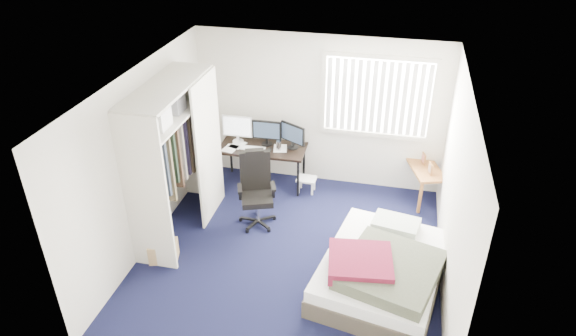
# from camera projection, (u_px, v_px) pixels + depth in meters

# --- Properties ---
(ground) EXTENTS (4.20, 4.20, 0.00)m
(ground) POSITION_uv_depth(u_px,v_px,m) (290.00, 255.00, 7.07)
(ground) COLOR black
(ground) RESTS_ON ground
(room_shell) EXTENTS (4.20, 4.20, 4.20)m
(room_shell) POSITION_uv_depth(u_px,v_px,m) (290.00, 159.00, 6.31)
(room_shell) COLOR silver
(room_shell) RESTS_ON ground
(window_assembly) EXTENTS (1.72, 0.09, 1.32)m
(window_assembly) POSITION_uv_depth(u_px,v_px,m) (377.00, 97.00, 7.81)
(window_assembly) COLOR white
(window_assembly) RESTS_ON ground
(closet) EXTENTS (0.64, 1.84, 2.22)m
(closet) POSITION_uv_depth(u_px,v_px,m) (174.00, 147.00, 6.94)
(closet) COLOR beige
(closet) RESTS_ON ground
(desk) EXTENTS (1.43, 0.69, 1.15)m
(desk) POSITION_uv_depth(u_px,v_px,m) (263.00, 144.00, 8.35)
(desk) COLOR black
(desk) RESTS_ON ground
(office_chair) EXTENTS (0.69, 0.69, 1.14)m
(office_chair) POSITION_uv_depth(u_px,v_px,m) (257.00, 196.00, 7.55)
(office_chair) COLOR black
(office_chair) RESTS_ON ground
(footstool) EXTENTS (0.32, 0.26, 0.25)m
(footstool) POSITION_uv_depth(u_px,v_px,m) (307.00, 181.00, 8.38)
(footstool) COLOR white
(footstool) RESTS_ON ground
(nightstand) EXTENTS (0.66, 0.93, 0.76)m
(nightstand) POSITION_uv_depth(u_px,v_px,m) (425.00, 171.00, 8.03)
(nightstand) COLOR brown
(nightstand) RESTS_ON ground
(bed) EXTENTS (1.74, 2.11, 0.63)m
(bed) POSITION_uv_depth(u_px,v_px,m) (382.00, 270.00, 6.41)
(bed) COLOR #3C352B
(bed) RESTS_ON ground
(pine_box) EXTENTS (0.43, 0.36, 0.28)m
(pine_box) POSITION_uv_depth(u_px,v_px,m) (164.00, 251.00, 6.93)
(pine_box) COLOR #A38551
(pine_box) RESTS_ON ground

